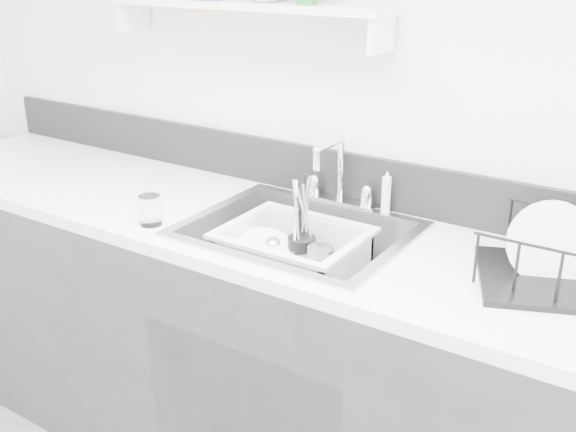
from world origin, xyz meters
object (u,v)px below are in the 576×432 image
Objects in this scene: counter_run at (297,363)px; dish_rack at (573,256)px; sink at (297,258)px; wash_tub at (293,256)px.

dish_rack reaches higher than counter_run.
wash_tub is (-0.02, 0.00, 0.00)m from sink.
wash_tub is at bearing 167.36° from sink.
sink reaches higher than wash_tub.
dish_rack is at bearing 5.33° from wash_tub.
sink is 1.50× the size of dish_rack.
sink is at bearing 163.69° from dish_rack.
sink is (0.00, 0.00, 0.37)m from counter_run.
wash_tub is 0.96× the size of dish_rack.
wash_tub is (-0.02, 0.00, 0.37)m from counter_run.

